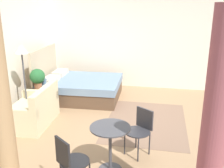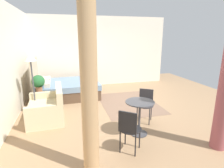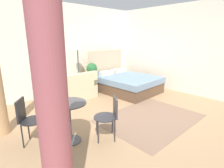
{
  "view_description": "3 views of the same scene",
  "coord_description": "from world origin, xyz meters",
  "px_view_note": "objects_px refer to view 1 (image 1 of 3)",
  "views": [
    {
      "loc": [
        -5.06,
        -0.66,
        2.49
      ],
      "look_at": [
        0.45,
        0.44,
        0.74
      ],
      "focal_mm": 41.36,
      "sensor_mm": 36.0,
      "label": 1
    },
    {
      "loc": [
        -4.98,
        1.51,
        2.06
      ],
      "look_at": [
        0.41,
        0.11,
        0.61
      ],
      "focal_mm": 29.06,
      "sensor_mm": 36.0,
      "label": 2
    },
    {
      "loc": [
        -3.1,
        -2.6,
        1.85
      ],
      "look_at": [
        -0.02,
        0.72,
        0.65
      ],
      "focal_mm": 28.7,
      "sensor_mm": 36.0,
      "label": 3
    }
  ],
  "objects_px": {
    "vase": "(45,82)",
    "floor_lamp": "(22,58)",
    "nightstand": "(42,97)",
    "cafe_chair_near_window": "(69,159)",
    "balcony_table": "(110,141)",
    "bed": "(79,87)",
    "potted_plant": "(37,77)",
    "cafe_chair_near_couch": "(141,127)",
    "couch": "(33,112)"
  },
  "relations": [
    {
      "from": "potted_plant",
      "to": "cafe_chair_near_window",
      "type": "relative_size",
      "value": 0.59
    },
    {
      "from": "floor_lamp",
      "to": "balcony_table",
      "type": "distance_m",
      "value": 2.99
    },
    {
      "from": "couch",
      "to": "balcony_table",
      "type": "xyz_separation_m",
      "value": [
        -1.29,
        -1.97,
        0.24
      ]
    },
    {
      "from": "potted_plant",
      "to": "balcony_table",
      "type": "bearing_deg",
      "value": -134.0
    },
    {
      "from": "potted_plant",
      "to": "balcony_table",
      "type": "xyz_separation_m",
      "value": [
        -2.18,
        -2.26,
        -0.27
      ]
    },
    {
      "from": "vase",
      "to": "balcony_table",
      "type": "bearing_deg",
      "value": -137.57
    },
    {
      "from": "nightstand",
      "to": "balcony_table",
      "type": "distance_m",
      "value": 3.2
    },
    {
      "from": "potted_plant",
      "to": "cafe_chair_near_couch",
      "type": "bearing_deg",
      "value": -120.78
    },
    {
      "from": "nightstand",
      "to": "vase",
      "type": "height_order",
      "value": "vase"
    },
    {
      "from": "cafe_chair_near_window",
      "to": "nightstand",
      "type": "bearing_deg",
      "value": 32.21
    },
    {
      "from": "nightstand",
      "to": "vase",
      "type": "distance_m",
      "value": 0.36
    },
    {
      "from": "potted_plant",
      "to": "couch",
      "type": "bearing_deg",
      "value": -162.01
    },
    {
      "from": "cafe_chair_near_couch",
      "to": "floor_lamp",
      "type": "bearing_deg",
      "value": 68.12
    },
    {
      "from": "nightstand",
      "to": "potted_plant",
      "type": "relative_size",
      "value": 1.01
    },
    {
      "from": "vase",
      "to": "balcony_table",
      "type": "height_order",
      "value": "balcony_table"
    },
    {
      "from": "couch",
      "to": "bed",
      "type": "bearing_deg",
      "value": -14.58
    },
    {
      "from": "vase",
      "to": "cafe_chair_near_window",
      "type": "xyz_separation_m",
      "value": [
        -2.97,
        -1.75,
        -0.08
      ]
    },
    {
      "from": "potted_plant",
      "to": "balcony_table",
      "type": "distance_m",
      "value": 3.15
    },
    {
      "from": "couch",
      "to": "cafe_chair_near_couch",
      "type": "distance_m",
      "value": 2.48
    },
    {
      "from": "nightstand",
      "to": "vase",
      "type": "relative_size",
      "value": 2.68
    },
    {
      "from": "potted_plant",
      "to": "vase",
      "type": "height_order",
      "value": "potted_plant"
    },
    {
      "from": "balcony_table",
      "to": "cafe_chair_near_window",
      "type": "xyz_separation_m",
      "value": [
        -0.57,
        0.44,
        -0.01
      ]
    },
    {
      "from": "bed",
      "to": "vase",
      "type": "bearing_deg",
      "value": 133.42
    },
    {
      "from": "floor_lamp",
      "to": "balcony_table",
      "type": "bearing_deg",
      "value": -126.05
    },
    {
      "from": "bed",
      "to": "balcony_table",
      "type": "distance_m",
      "value": 3.41
    },
    {
      "from": "floor_lamp",
      "to": "nightstand",
      "type": "bearing_deg",
      "value": -8.01
    },
    {
      "from": "vase",
      "to": "floor_lamp",
      "type": "xyz_separation_m",
      "value": [
        -0.71,
        0.13,
        0.77
      ]
    },
    {
      "from": "nightstand",
      "to": "balcony_table",
      "type": "relative_size",
      "value": 0.66
    },
    {
      "from": "couch",
      "to": "cafe_chair_near_couch",
      "type": "xyz_separation_m",
      "value": [
        -0.7,
        -2.37,
        0.21
      ]
    },
    {
      "from": "couch",
      "to": "floor_lamp",
      "type": "bearing_deg",
      "value": 41.44
    },
    {
      "from": "couch",
      "to": "balcony_table",
      "type": "height_order",
      "value": "couch"
    },
    {
      "from": "cafe_chair_near_couch",
      "to": "potted_plant",
      "type": "bearing_deg",
      "value": 59.22
    },
    {
      "from": "vase",
      "to": "cafe_chair_near_window",
      "type": "height_order",
      "value": "cafe_chair_near_window"
    },
    {
      "from": "bed",
      "to": "potted_plant",
      "type": "height_order",
      "value": "bed"
    },
    {
      "from": "bed",
      "to": "floor_lamp",
      "type": "distance_m",
      "value": 1.89
    },
    {
      "from": "floor_lamp",
      "to": "couch",
      "type": "bearing_deg",
      "value": -138.56
    },
    {
      "from": "nightstand",
      "to": "bed",
      "type": "bearing_deg",
      "value": -43.4
    },
    {
      "from": "vase",
      "to": "floor_lamp",
      "type": "bearing_deg",
      "value": 170.03
    },
    {
      "from": "bed",
      "to": "balcony_table",
      "type": "height_order",
      "value": "bed"
    },
    {
      "from": "bed",
      "to": "cafe_chair_near_window",
      "type": "height_order",
      "value": "bed"
    },
    {
      "from": "nightstand",
      "to": "potted_plant",
      "type": "bearing_deg",
      "value": 167.76
    },
    {
      "from": "vase",
      "to": "balcony_table",
      "type": "relative_size",
      "value": 0.25
    },
    {
      "from": "vase",
      "to": "potted_plant",
      "type": "bearing_deg",
      "value": 163.89
    },
    {
      "from": "couch",
      "to": "vase",
      "type": "height_order",
      "value": "couch"
    },
    {
      "from": "vase",
      "to": "cafe_chair_near_couch",
      "type": "height_order",
      "value": "cafe_chair_near_couch"
    },
    {
      "from": "bed",
      "to": "balcony_table",
      "type": "bearing_deg",
      "value": -153.57
    },
    {
      "from": "floor_lamp",
      "to": "bed",
      "type": "bearing_deg",
      "value": -30.72
    },
    {
      "from": "nightstand",
      "to": "balcony_table",
      "type": "xyz_separation_m",
      "value": [
        -2.28,
        -2.24,
        0.27
      ]
    },
    {
      "from": "nightstand",
      "to": "cafe_chair_near_window",
      "type": "bearing_deg",
      "value": -147.79
    },
    {
      "from": "floor_lamp",
      "to": "cafe_chair_near_couch",
      "type": "bearing_deg",
      "value": -111.88
    }
  ]
}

